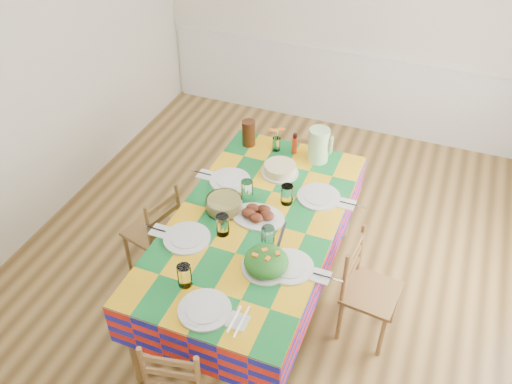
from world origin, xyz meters
TOP-DOWN VIEW (x-y plane):
  - room at (0.00, 0.00)m, footprint 4.58×5.08m
  - wainscot at (0.00, 2.48)m, footprint 4.41×0.06m
  - dining_table at (-0.04, -0.41)m, footprint 1.18×2.19m
  - setting_near_head at (-0.09, -1.24)m, footprint 0.54×0.36m
  - setting_left_near at (-0.34, -0.72)m, footprint 0.61×0.36m
  - setting_left_far at (-0.33, -0.10)m, footprint 0.60×0.36m
  - setting_right_near at (0.28, -0.71)m, footprint 0.62×0.36m
  - setting_right_far at (0.25, -0.04)m, footprint 0.63×0.36m
  - meat_platter at (-0.03, -0.38)m, footprint 0.41×0.29m
  - salad_platter at (0.20, -0.82)m, footprint 0.33×0.33m
  - pasta_bowl at (-0.30, -0.38)m, footprint 0.27×0.27m
  - cake at (-0.06, 0.20)m, footprint 0.30×0.30m
  - serving_utensils at (0.17, -0.54)m, footprint 0.16×0.36m
  - flower_vase at (-0.20, 0.50)m, footprint 0.14×0.12m
  - hot_sauce at (-0.04, 0.52)m, footprint 0.05×0.05m
  - green_pitcher at (0.17, 0.50)m, footprint 0.17×0.17m
  - tea_pitcher at (-0.46, 0.50)m, footprint 0.12×0.12m
  - name_card at (-0.05, -1.42)m, footprint 0.10×0.03m
  - chair_far at (-0.02, 0.98)m, footprint 0.48×0.46m
  - chair_left at (-0.92, -0.42)m, footprint 0.46×0.47m
  - chair_right at (0.84, -0.41)m, footprint 0.42×0.43m

SIDE VIEW (x-z plane):
  - chair_far at x=-0.02m, z-range -0.01..0.85m
  - chair_left at x=-0.92m, z-range -0.01..0.88m
  - chair_right at x=0.84m, z-range -0.01..0.89m
  - wainscot at x=0.00m, z-range 0.03..0.95m
  - dining_table at x=-0.04m, z-range 0.33..1.18m
  - serving_utensils at x=0.17m, z-range 0.85..0.86m
  - name_card at x=-0.05m, z-range 0.85..0.87m
  - meat_platter at x=-0.03m, z-range 0.84..0.92m
  - setting_left_far at x=-0.33m, z-range 0.81..0.96m
  - setting_right_near at x=0.28m, z-range 0.81..0.97m
  - setting_near_head at x=-0.09m, z-range 0.81..0.97m
  - setting_left_near at x=-0.34m, z-range 0.81..0.97m
  - setting_right_far at x=0.25m, z-range 0.81..0.97m
  - cake at x=-0.06m, z-range 0.85..0.93m
  - pasta_bowl at x=-0.30m, z-range 0.85..0.95m
  - salad_platter at x=0.20m, z-range 0.83..0.97m
  - hot_sauce at x=-0.04m, z-range 0.85..1.04m
  - flower_vase at x=-0.20m, z-range 0.83..1.06m
  - tea_pitcher at x=-0.46m, z-range 0.85..1.08m
  - green_pitcher at x=0.17m, z-range 0.85..1.15m
  - room at x=0.00m, z-range -0.04..2.74m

